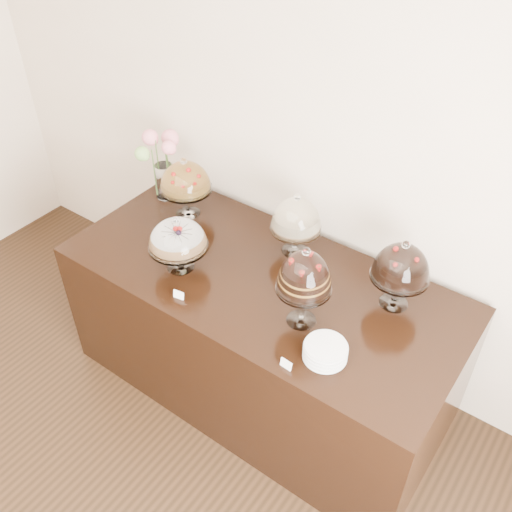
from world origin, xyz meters
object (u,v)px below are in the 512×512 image
Objects in this scene: plate_stack at (325,351)px; cake_stand_sugar_sponge at (177,237)px; flower_vase at (162,159)px; cake_stand_cheesecake at (296,217)px; cake_stand_fruit_tart at (185,179)px; cake_stand_dark_choco at (402,265)px; display_counter at (261,334)px; cake_stand_choco_layer at (305,275)px.

cake_stand_sugar_sponge is at bearing 174.54° from plate_stack.
plate_stack is at bearing -5.46° from cake_stand_sugar_sponge.
cake_stand_cheesecake is at bearing 0.34° from flower_vase.
cake_stand_cheesecake is 0.73m from cake_stand_fruit_tart.
flower_vase is at bearing 178.06° from cake_stand_dark_choco.
flower_vase is (-0.56, 0.48, 0.05)m from cake_stand_sugar_sponge.
cake_stand_cheesecake reaches higher than display_counter.
plate_stack is at bearing -101.13° from cake_stand_dark_choco.
cake_stand_fruit_tart is (-1.37, -0.01, -0.01)m from cake_stand_dark_choco.
cake_stand_choco_layer is 1.15× the size of cake_stand_dark_choco.
cake_stand_cheesecake is at bearing 85.98° from display_counter.
cake_stand_sugar_sponge is 0.73× the size of cake_stand_choco_layer.
display_counter is 0.74m from cake_stand_cheesecake.
cake_stand_sugar_sponge is at bearing -154.92° from display_counter.
cake_stand_dark_choco is (1.07, 0.42, 0.05)m from cake_stand_sugar_sponge.
cake_stand_fruit_tart is 1.38m from plate_stack.
flower_vase is (-0.96, 0.29, 0.71)m from display_counter.
cake_stand_dark_choco is 1.04× the size of cake_stand_fruit_tart.
display_counter is at bearing 153.16° from plate_stack.
cake_stand_sugar_sponge is 0.98m from plate_stack.
cake_stand_dark_choco reaches higher than cake_stand_sugar_sponge.
display_counter is at bearing 157.22° from cake_stand_choco_layer.
cake_stand_dark_choco reaches higher than cake_stand_cheesecake.
plate_stack is (-0.10, -0.52, -0.21)m from cake_stand_dark_choco.
cake_stand_fruit_tart is 0.26m from flower_vase.
cake_stand_choco_layer is 1.20× the size of cake_stand_cheesecake.
cake_stand_choco_layer reaches higher than plate_stack.
flower_vase is (-1.62, 0.06, 0.00)m from cake_stand_dark_choco.
flower_vase is (-0.25, 0.07, 0.01)m from cake_stand_fruit_tart.
cake_stand_fruit_tart is at bearing -15.27° from flower_vase.
cake_stand_dark_choco reaches higher than plate_stack.
display_counter is 6.55× the size of cake_stand_sugar_sponge.
cake_stand_fruit_tart is 0.90× the size of flower_vase.
cake_stand_sugar_sponge is 1.69× the size of plate_stack.
flower_vase reaches higher than cake_stand_dark_choco.
display_counter is 0.80m from plate_stack.
cake_stand_choco_layer is 0.49m from cake_stand_dark_choco.
plate_stack is at bearing -26.84° from display_counter.
cake_stand_dark_choco is 1.62m from flower_vase.
display_counter is at bearing -160.59° from cake_stand_dark_choco.
cake_stand_cheesecake is 0.99× the size of cake_stand_fruit_tart.
plate_stack is (1.27, -0.50, -0.20)m from cake_stand_fruit_tart.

